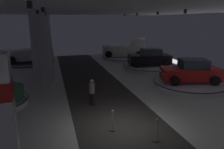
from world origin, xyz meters
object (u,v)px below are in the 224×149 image
Objects in this scene: display_platform_deep_right at (124,57)px; display_car_mid_right at (191,72)px; pickup_truck_deep_left at (31,53)px; visitor_walking_near at (92,91)px; display_car_far_right at (150,58)px; display_platform_mid_right at (190,84)px; display_platform_deep_left at (29,62)px; pickup_truck_deep_right at (127,49)px; column_left at (41,48)px; display_platform_far_right at (149,67)px.

display_car_mid_right reaches higher than display_platform_deep_right.
pickup_truck_deep_left is 3.53× the size of visitor_walking_near.
display_car_far_right reaches higher than display_platform_deep_right.
display_platform_deep_left is at bearing 133.84° from display_platform_mid_right.
display_platform_deep_right is 1.00× the size of pickup_truck_deep_right.
pickup_truck_deep_left is at bearing 177.72° from pickup_truck_deep_right.
column_left is 1.22× the size of display_car_mid_right.
display_platform_mid_right is 0.94× the size of display_platform_deep_left.
pickup_truck_deep_right is 12.52m from display_car_mid_right.
display_platform_mid_right is 6.58m from display_car_far_right.
display_car_far_right is at bearing -9.97° from display_platform_far_right.
visitor_walking_near reaches higher than display_platform_mid_right.
column_left is 0.97× the size of display_platform_deep_left.
display_platform_deep_right is 3.57× the size of visitor_walking_near.
display_platform_deep_left is (-11.78, 0.39, -1.11)m from pickup_truck_deep_right.
display_car_far_right is at bearing 11.09° from column_left.
display_car_far_right is (-0.27, 6.52, -0.02)m from display_car_mid_right.
pickup_truck_deep_left is 13.47m from display_platform_far_right.
display_car_mid_right is at bearing 12.20° from visitor_walking_near.
display_car_far_right is (10.33, 2.02, -1.63)m from column_left.
column_left is at bearing -77.87° from display_platform_deep_left.
display_platform_mid_right reaches higher than display_platform_deep_left.
display_platform_deep_right is at bearing 40.04° from column_left.
column_left reaches higher than display_platform_deep_right.
display_platform_mid_right is at bearing -87.24° from pickup_truck_deep_right.
display_car_far_right is (12.14, -6.38, 0.98)m from display_platform_deep_left.
pickup_truck_deep_left reaches higher than display_platform_deep_right.
display_platform_deep_left is at bearing 133.89° from display_car_mid_right.
column_left is 11.63m from display_car_mid_right.
display_car_mid_right is 0.80× the size of display_platform_deep_left.
display_car_far_right is at bearing -28.59° from pickup_truck_deep_left.
display_platform_mid_right is at bearing -87.87° from display_car_far_right.
display_platform_deep_right is 1.00× the size of display_platform_deep_left.
visitor_walking_near reaches higher than display_platform_deep_left.
column_left is 12.88m from pickup_truck_deep_right.
display_platform_far_right reaches higher than display_platform_deep_right.
display_platform_far_right is (-0.30, 6.52, -0.94)m from display_car_mid_right.
display_platform_far_right is (0.33, -5.98, -1.05)m from pickup_truck_deep_right.
visitor_walking_near is (-7.50, -8.20, -0.21)m from display_car_far_right.
display_platform_far_right is at bearing -28.63° from pickup_truck_deep_left.
display_platform_deep_left is at bearing 178.60° from display_platform_deep_right.
column_left is at bearing 157.01° from display_platform_mid_right.
display_platform_deep_left is 15.32m from visitor_walking_near.
display_car_mid_right is 0.81× the size of pickup_truck_deep_left.
display_platform_deep_left is 1.01× the size of pickup_truck_deep_left.
visitor_walking_near is at bearing -167.70° from display_platform_mid_right.
pickup_truck_deep_right reaches higher than display_platform_deep_left.
display_platform_far_right is 11.12m from visitor_walking_near.
display_car_mid_right is (0.93, -12.62, 0.97)m from display_platform_deep_right.
display_platform_deep_right is at bearing 159.44° from pickup_truck_deep_right.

